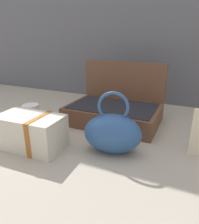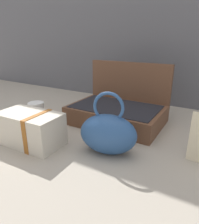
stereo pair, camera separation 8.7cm
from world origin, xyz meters
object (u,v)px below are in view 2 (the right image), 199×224
open_suitcase (119,109)px  cream_toiletry_bag (31,129)px  teal_pouch_handbag (108,133)px  coffee_mug (36,111)px

open_suitcase → cream_toiletry_bag: bearing=-116.5°
teal_pouch_handbag → cream_toiletry_bag: 0.31m
cream_toiletry_bag → coffee_mug: size_ratio=2.18×
teal_pouch_handbag → coffee_mug: (-0.47, 0.10, -0.03)m
teal_pouch_handbag → coffee_mug: size_ratio=1.98×
open_suitcase → coffee_mug: open_suitcase is taller
open_suitcase → coffee_mug: (-0.37, -0.20, -0.02)m
open_suitcase → coffee_mug: bearing=-151.7°
cream_toiletry_bag → coffee_mug: cream_toiletry_bag is taller
teal_pouch_handbag → cream_toiletry_bag: size_ratio=0.91×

